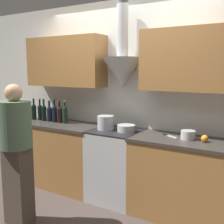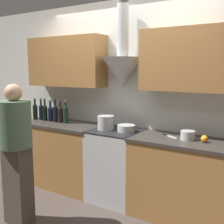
{
  "view_description": "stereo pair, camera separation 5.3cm",
  "coord_description": "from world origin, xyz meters",
  "px_view_note": "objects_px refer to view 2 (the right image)",
  "views": [
    {
      "loc": [
        1.76,
        -2.67,
        1.7
      ],
      "look_at": [
        0.0,
        0.25,
        1.17
      ],
      "focal_mm": 45.0,
      "sensor_mm": 36.0,
      "label": 1
    },
    {
      "loc": [
        1.81,
        -2.64,
        1.7
      ],
      "look_at": [
        0.0,
        0.25,
        1.17
      ],
      "focal_mm": 45.0,
      "sensor_mm": 36.0,
      "label": 2
    }
  ],
  "objects_px": {
    "wine_bottle_5": "(60,114)",
    "saucepan": "(188,135)",
    "wine_bottle_1": "(41,111)",
    "stove_range": "(116,165)",
    "wine_bottle_2": "(45,112)",
    "wine_bottle_0": "(35,111)",
    "mixing_bowl": "(126,128)",
    "wine_bottle_6": "(66,114)",
    "stock_pot": "(106,123)",
    "wine_bottle_4": "(55,113)",
    "orange_fruit": "(204,139)",
    "wine_bottle_3": "(50,113)",
    "person_foreground_left": "(16,149)"
  },
  "relations": [
    {
      "from": "saucepan",
      "to": "mixing_bowl",
      "type": "bearing_deg",
      "value": -179.57
    },
    {
      "from": "wine_bottle_0",
      "to": "mixing_bowl",
      "type": "relative_size",
      "value": 1.46
    },
    {
      "from": "person_foreground_left",
      "to": "wine_bottle_1",
      "type": "bearing_deg",
      "value": 124.45
    },
    {
      "from": "wine_bottle_3",
      "to": "orange_fruit",
      "type": "distance_m",
      "value": 2.28
    },
    {
      "from": "wine_bottle_2",
      "to": "wine_bottle_6",
      "type": "bearing_deg",
      "value": 0.92
    },
    {
      "from": "wine_bottle_2",
      "to": "saucepan",
      "type": "height_order",
      "value": "wine_bottle_2"
    },
    {
      "from": "wine_bottle_0",
      "to": "wine_bottle_5",
      "type": "distance_m",
      "value": 0.51
    },
    {
      "from": "saucepan",
      "to": "stock_pot",
      "type": "bearing_deg",
      "value": -177.5
    },
    {
      "from": "wine_bottle_4",
      "to": "wine_bottle_5",
      "type": "distance_m",
      "value": 0.09
    },
    {
      "from": "wine_bottle_3",
      "to": "orange_fruit",
      "type": "bearing_deg",
      "value": -1.05
    },
    {
      "from": "wine_bottle_4",
      "to": "orange_fruit",
      "type": "distance_m",
      "value": 2.17
    },
    {
      "from": "stock_pot",
      "to": "person_foreground_left",
      "type": "distance_m",
      "value": 1.15
    },
    {
      "from": "wine_bottle_1",
      "to": "wine_bottle_6",
      "type": "relative_size",
      "value": 1.0
    },
    {
      "from": "wine_bottle_5",
      "to": "mixing_bowl",
      "type": "bearing_deg",
      "value": -0.83
    },
    {
      "from": "wine_bottle_5",
      "to": "person_foreground_left",
      "type": "xyz_separation_m",
      "value": [
        0.35,
        -1.09,
        -0.21
      ]
    },
    {
      "from": "stove_range",
      "to": "orange_fruit",
      "type": "bearing_deg",
      "value": -0.37
    },
    {
      "from": "wine_bottle_2",
      "to": "stock_pot",
      "type": "relative_size",
      "value": 1.56
    },
    {
      "from": "orange_fruit",
      "to": "person_foreground_left",
      "type": "distance_m",
      "value": 2.02
    },
    {
      "from": "stove_range",
      "to": "wine_bottle_0",
      "type": "bearing_deg",
      "value": 179.27
    },
    {
      "from": "wine_bottle_6",
      "to": "orange_fruit",
      "type": "bearing_deg",
      "value": -1.14
    },
    {
      "from": "wine_bottle_3",
      "to": "wine_bottle_5",
      "type": "bearing_deg",
      "value": -2.15
    },
    {
      "from": "wine_bottle_5",
      "to": "orange_fruit",
      "type": "bearing_deg",
      "value": -0.94
    },
    {
      "from": "orange_fruit",
      "to": "stock_pot",
      "type": "bearing_deg",
      "value": -178.98
    },
    {
      "from": "wine_bottle_4",
      "to": "saucepan",
      "type": "distance_m",
      "value": 1.98
    },
    {
      "from": "wine_bottle_5",
      "to": "orange_fruit",
      "type": "xyz_separation_m",
      "value": [
        2.07,
        -0.03,
        -0.09
      ]
    },
    {
      "from": "wine_bottle_5",
      "to": "wine_bottle_4",
      "type": "bearing_deg",
      "value": -175.74
    },
    {
      "from": "wine_bottle_0",
      "to": "stock_pot",
      "type": "xyz_separation_m",
      "value": [
        1.34,
        -0.05,
        -0.04
      ]
    },
    {
      "from": "wine_bottle_2",
      "to": "orange_fruit",
      "type": "height_order",
      "value": "wine_bottle_2"
    },
    {
      "from": "wine_bottle_1",
      "to": "wine_bottle_3",
      "type": "xyz_separation_m",
      "value": [
        0.2,
        -0.01,
        -0.01
      ]
    },
    {
      "from": "wine_bottle_4",
      "to": "wine_bottle_3",
      "type": "bearing_deg",
      "value": 172.65
    },
    {
      "from": "wine_bottle_5",
      "to": "wine_bottle_2",
      "type": "bearing_deg",
      "value": -179.74
    },
    {
      "from": "wine_bottle_6",
      "to": "stock_pot",
      "type": "bearing_deg",
      "value": -4.8
    },
    {
      "from": "wine_bottle_1",
      "to": "orange_fruit",
      "type": "distance_m",
      "value": 2.48
    },
    {
      "from": "wine_bottle_4",
      "to": "wine_bottle_1",
      "type": "bearing_deg",
      "value": 176.29
    },
    {
      "from": "stock_pot",
      "to": "wine_bottle_6",
      "type": "bearing_deg",
      "value": 175.2
    },
    {
      "from": "wine_bottle_5",
      "to": "saucepan",
      "type": "distance_m",
      "value": 1.89
    },
    {
      "from": "wine_bottle_5",
      "to": "mixing_bowl",
      "type": "xyz_separation_m",
      "value": [
        1.11,
        -0.02,
        -0.09
      ]
    },
    {
      "from": "wine_bottle_4",
      "to": "orange_fruit",
      "type": "relative_size",
      "value": 4.52
    },
    {
      "from": "wine_bottle_1",
      "to": "mixing_bowl",
      "type": "relative_size",
      "value": 1.5
    },
    {
      "from": "wine_bottle_1",
      "to": "wine_bottle_3",
      "type": "distance_m",
      "value": 0.2
    },
    {
      "from": "wine_bottle_2",
      "to": "wine_bottle_3",
      "type": "height_order",
      "value": "wine_bottle_2"
    },
    {
      "from": "stove_range",
      "to": "wine_bottle_6",
      "type": "xyz_separation_m",
      "value": [
        -0.87,
        0.03,
        0.6
      ]
    },
    {
      "from": "stock_pot",
      "to": "wine_bottle_3",
      "type": "bearing_deg",
      "value": 176.47
    },
    {
      "from": "wine_bottle_1",
      "to": "wine_bottle_5",
      "type": "bearing_deg",
      "value": -1.9
    },
    {
      "from": "wine_bottle_2",
      "to": "wine_bottle_6",
      "type": "height_order",
      "value": "wine_bottle_6"
    },
    {
      "from": "wine_bottle_0",
      "to": "wine_bottle_5",
      "type": "xyz_separation_m",
      "value": [
        0.51,
        0.01,
        -0.0
      ]
    },
    {
      "from": "stove_range",
      "to": "saucepan",
      "type": "xyz_separation_m",
      "value": [
        0.92,
        0.02,
        0.51
      ]
    },
    {
      "from": "wine_bottle_3",
      "to": "saucepan",
      "type": "relative_size",
      "value": 1.97
    },
    {
      "from": "saucepan",
      "to": "wine_bottle_4",
      "type": "bearing_deg",
      "value": 179.9
    },
    {
      "from": "wine_bottle_0",
      "to": "person_foreground_left",
      "type": "relative_size",
      "value": 0.21
    }
  ]
}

